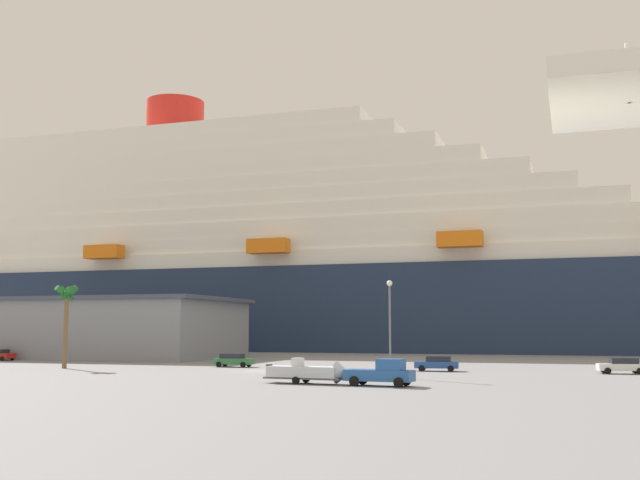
# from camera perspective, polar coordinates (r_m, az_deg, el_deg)

# --- Properties ---
(ground_plane) EXTENTS (600.00, 600.00, 0.00)m
(ground_plane) POSITION_cam_1_polar(r_m,az_deg,el_deg) (112.84, 1.20, -8.91)
(ground_plane) COLOR gray
(cruise_ship) EXTENTS (252.82, 41.51, 67.63)m
(cruise_ship) POSITION_cam_1_polar(r_m,az_deg,el_deg) (167.23, -2.21, -1.76)
(cruise_ship) COLOR #1E2D4C
(cruise_ship) RESTS_ON ground_plane
(terminal_building) EXTENTS (48.15, 24.76, 9.28)m
(terminal_building) POSITION_cam_1_polar(r_m,az_deg,el_deg) (128.45, -17.01, -6.26)
(terminal_building) COLOR gray
(terminal_building) RESTS_ON ground_plane
(pickup_truck) EXTENTS (5.77, 2.70, 2.20)m
(pickup_truck) POSITION_cam_1_polar(r_m,az_deg,el_deg) (63.27, 4.64, -9.83)
(pickup_truck) COLOR #2659A5
(pickup_truck) RESTS_ON ground_plane
(small_boat_on_trailer) EXTENTS (8.73, 2.66, 2.15)m
(small_boat_on_trailer) POSITION_cam_1_polar(r_m,az_deg,el_deg) (65.52, -0.58, -9.81)
(small_boat_on_trailer) COLOR #595960
(small_boat_on_trailer) RESTS_ON ground_plane
(palm_tree) EXTENTS (3.05, 3.09, 9.68)m
(palm_tree) POSITION_cam_1_polar(r_m,az_deg,el_deg) (94.76, -18.32, -4.35)
(palm_tree) COLOR brown
(palm_tree) RESTS_ON ground_plane
(street_lamp) EXTENTS (0.56, 0.56, 9.24)m
(street_lamp) POSITION_cam_1_polar(r_m,az_deg,el_deg) (73.99, 5.21, -5.58)
(street_lamp) COLOR slate
(street_lamp) RESTS_ON ground_plane
(parked_car_blue_suv) EXTENTS (4.84, 2.34, 1.58)m
(parked_car_blue_suv) POSITION_cam_1_polar(r_m,az_deg,el_deg) (85.37, 8.70, -9.05)
(parked_car_blue_suv) COLOR #264C99
(parked_car_blue_suv) RESTS_ON ground_plane
(parked_car_white_van) EXTENTS (4.96, 2.63, 1.58)m
(parked_car_white_van) POSITION_cam_1_polar(r_m,az_deg,el_deg) (85.40, 21.54, -8.68)
(parked_car_white_van) COLOR white
(parked_car_white_van) RESTS_ON ground_plane
(parked_car_red_hatchback) EXTENTS (4.51, 2.45, 1.58)m
(parked_car_red_hatchback) POSITION_cam_1_polar(r_m,az_deg,el_deg) (120.54, -22.72, -7.87)
(parked_car_red_hatchback) COLOR red
(parked_car_red_hatchback) RESTS_ON ground_plane
(parked_car_green_wagon) EXTENTS (4.78, 2.13, 1.58)m
(parked_car_green_wagon) POSITION_cam_1_polar(r_m,az_deg,el_deg) (93.77, -6.46, -8.85)
(parked_car_green_wagon) COLOR #2D723F
(parked_car_green_wagon) RESTS_ON ground_plane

